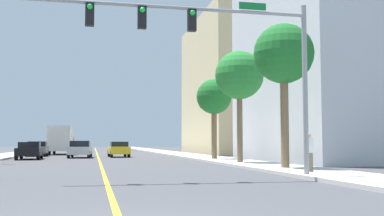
# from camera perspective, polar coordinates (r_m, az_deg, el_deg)

# --- Properties ---
(ground) EXTENTS (192.00, 192.00, 0.00)m
(ground) POSITION_cam_1_polar(r_m,az_deg,el_deg) (49.12, -11.63, -5.82)
(ground) COLOR #47474C
(sidewalk_left) EXTENTS (3.37, 168.00, 0.15)m
(sidewalk_left) POSITION_cam_1_polar(r_m,az_deg,el_deg) (49.85, -22.04, -5.48)
(sidewalk_left) COLOR beige
(sidewalk_left) RESTS_ON ground
(sidewalk_right) EXTENTS (3.37, 168.00, 0.15)m
(sidewalk_right) POSITION_cam_1_polar(r_m,az_deg,el_deg) (50.02, -1.25, -5.79)
(sidewalk_right) COLOR beige
(sidewalk_right) RESTS_ON ground
(lane_marking_center) EXTENTS (0.16, 144.00, 0.01)m
(lane_marking_center) POSITION_cam_1_polar(r_m,az_deg,el_deg) (49.12, -11.63, -5.81)
(lane_marking_center) COLOR yellow
(lane_marking_center) RESTS_ON ground
(building_right_near) EXTENTS (15.76, 16.91, 17.90)m
(building_right_near) POSITION_cam_1_polar(r_m,az_deg,el_deg) (38.88, 20.08, 7.19)
(building_right_near) COLOR silver
(building_right_near) RESTS_ON ground
(building_right_far) EXTENTS (12.94, 20.29, 16.96)m
(building_right_far) POSITION_cam_1_polar(r_m,az_deg,el_deg) (59.26, 6.73, 2.62)
(building_right_far) COLOR beige
(building_right_far) RESTS_ON ground
(traffic_signal_mast) EXTENTS (10.87, 0.36, 6.70)m
(traffic_signal_mast) POSITION_cam_1_polar(r_m,az_deg,el_deg) (17.69, 3.03, 8.18)
(traffic_signal_mast) COLOR gray
(traffic_signal_mast) RESTS_ON sidewalk_right
(palm_near) EXTENTS (3.02, 3.02, 7.21)m
(palm_near) POSITION_cam_1_polar(r_m,az_deg,el_deg) (23.70, 11.31, 6.40)
(palm_near) COLOR brown
(palm_near) RESTS_ON sidewalk_right
(palm_mid) EXTENTS (3.10, 3.10, 7.07)m
(palm_mid) POSITION_cam_1_polar(r_m,az_deg,el_deg) (29.44, 5.90, 3.96)
(palm_mid) COLOR brown
(palm_mid) RESTS_ON sidewalk_right
(palm_far) EXTENTS (2.70, 2.70, 6.12)m
(palm_far) POSITION_cam_1_polar(r_m,az_deg,el_deg) (35.38, 2.74, 1.28)
(palm_far) COLOR brown
(palm_far) RESTS_ON sidewalk_right
(car_black) EXTENTS (1.95, 4.41, 1.42)m
(car_black) POSITION_cam_1_polar(r_m,az_deg,el_deg) (40.02, -19.50, -4.98)
(car_black) COLOR black
(car_black) RESTS_ON ground
(car_gray) EXTENTS (1.97, 3.98, 1.48)m
(car_gray) POSITION_cam_1_polar(r_m,az_deg,el_deg) (48.74, -18.64, -4.78)
(car_gray) COLOR slate
(car_gray) RESTS_ON ground
(car_silver) EXTENTS (2.12, 4.66, 1.53)m
(car_silver) POSITION_cam_1_polar(r_m,az_deg,el_deg) (43.01, -13.70, -4.96)
(car_silver) COLOR #BCBCC1
(car_silver) RESTS_ON ground
(car_yellow) EXTENTS (1.96, 4.18, 1.45)m
(car_yellow) POSITION_cam_1_polar(r_m,az_deg,el_deg) (44.04, -9.08, -5.06)
(car_yellow) COLOR gold
(car_yellow) RESTS_ON ground
(delivery_truck) EXTENTS (2.51, 8.28, 3.21)m
(delivery_truck) POSITION_cam_1_polar(r_m,az_deg,el_deg) (55.26, -15.93, -3.80)
(delivery_truck) COLOR red
(delivery_truck) RESTS_ON ground
(pedestrian) EXTENTS (0.38, 0.38, 1.64)m
(pedestrian) POSITION_cam_1_polar(r_m,az_deg,el_deg) (20.26, 14.31, -5.35)
(pedestrian) COLOR #726651
(pedestrian) RESTS_ON sidewalk_right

